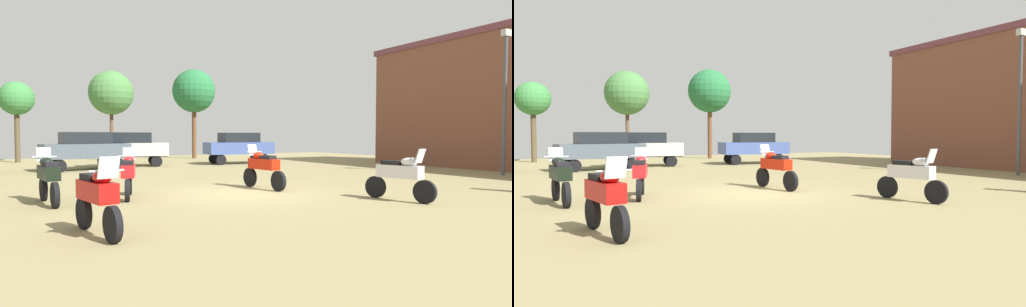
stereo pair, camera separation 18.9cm
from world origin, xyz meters
The scene contains 13 objects.
ground_plane centered at (0.00, 0.00, 0.01)m, with size 44.00×52.00×0.02m.
motorcycle_2 centered at (-5.49, 0.58, 0.76)m, with size 0.65×2.20×1.50m.
motorcycle_3 centered at (-3.37, 0.76, 0.74)m, with size 0.76×2.06×1.46m.
motorcycle_5 centered at (-4.88, -3.82, 0.74)m, with size 0.71×2.08×1.47m.
motorcycle_6 centered at (3.21, -3.42, 0.74)m, with size 0.74×2.13×1.47m.
motorcycle_7 centered at (1.14, 0.74, 0.76)m, with size 0.65×2.27×1.51m.
car_1 centered at (6.14, 12.83, 1.19)m, with size 4.43×2.15×2.00m.
car_2 centered at (-0.62, 13.57, 1.19)m, with size 4.51×2.38×2.00m.
car_3 centered at (-3.20, 12.12, 1.19)m, with size 4.52×2.43×2.00m.
tree_3 centered at (5.88, 20.33, 5.32)m, with size 3.40×3.40×7.05m.
tree_4 centered at (-0.39, 20.65, 4.93)m, with size 3.21×3.21×6.54m.
tree_5 centered at (-6.45, 21.17, 4.27)m, with size 2.27×2.27×5.47m.
lamp_post centered at (13.24, -0.19, 3.72)m, with size 0.44×0.24×6.61m.
Camera 2 is at (-5.86, -12.09, 1.85)m, focal length 30.07 mm.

